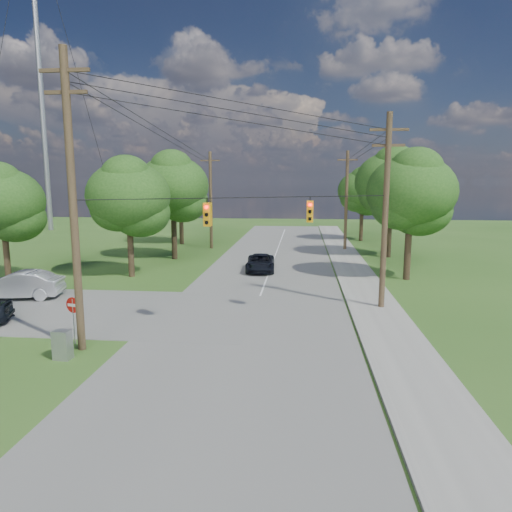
# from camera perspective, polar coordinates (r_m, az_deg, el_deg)

# --- Properties ---
(ground) EXTENTS (140.00, 140.00, 0.00)m
(ground) POSITION_cam_1_polar(r_m,az_deg,el_deg) (18.85, -8.56, -12.37)
(ground) COLOR #315B1E
(ground) RESTS_ON ground
(main_road) EXTENTS (10.00, 100.00, 0.03)m
(main_road) POSITION_cam_1_polar(r_m,az_deg,el_deg) (23.15, -0.62, -8.09)
(main_road) COLOR gray
(main_road) RESTS_ON ground
(sidewalk_east) EXTENTS (2.60, 100.00, 0.12)m
(sidewalk_east) POSITION_cam_1_polar(r_m,az_deg,el_deg) (23.39, 16.09, -8.16)
(sidewalk_east) COLOR #ADABA2
(sidewalk_east) RESTS_ON ground
(pole_sw) EXTENTS (2.00, 0.32, 12.00)m
(pole_sw) POSITION_cam_1_polar(r_m,az_deg,el_deg) (19.60, -21.95, 6.58)
(pole_sw) COLOR brown
(pole_sw) RESTS_ON ground
(pole_ne) EXTENTS (2.00, 0.32, 10.50)m
(pole_ne) POSITION_cam_1_polar(r_m,az_deg,el_deg) (25.40, 15.88, 5.63)
(pole_ne) COLOR brown
(pole_ne) RESTS_ON ground
(pole_north_e) EXTENTS (2.00, 0.32, 10.00)m
(pole_north_e) POSITION_cam_1_polar(r_m,az_deg,el_deg) (47.21, 11.22, 6.89)
(pole_north_e) COLOR brown
(pole_north_e) RESTS_ON ground
(pole_north_w) EXTENTS (2.00, 0.32, 10.00)m
(pole_north_w) POSITION_cam_1_polar(r_m,az_deg,el_deg) (47.94, -5.68, 7.05)
(pole_north_w) COLOR brown
(pole_north_w) RESTS_ON ground
(power_lines) EXTENTS (13.93, 29.62, 4.93)m
(power_lines) POSITION_cam_1_polar(r_m,az_deg,el_deg) (28.75, -0.18, 13.71)
(power_lines) COLOR black
(power_lines) RESTS_ON ground
(traffic_signals) EXTENTS (4.91, 3.27, 1.05)m
(traffic_signals) POSITION_cam_1_polar(r_m,az_deg,el_deg) (21.52, 0.66, 5.47)
(traffic_signals) COLOR orange
(traffic_signals) RESTS_ON ground
(radio_mast) EXTENTS (0.70, 0.70, 45.00)m
(radio_mast) POSITION_cam_1_polar(r_m,az_deg,el_deg) (74.41, -25.46, 20.46)
(radio_mast) COLOR #949699
(radio_mast) RESTS_ON ground
(tree_w_near) EXTENTS (6.00, 6.00, 8.40)m
(tree_w_near) POSITION_cam_1_polar(r_m,az_deg,el_deg) (34.32, -15.67, 7.24)
(tree_w_near) COLOR #433321
(tree_w_near) RESTS_ON ground
(tree_w_mid) EXTENTS (6.40, 6.40, 9.22)m
(tree_w_mid) POSITION_cam_1_polar(r_m,az_deg,el_deg) (41.58, -10.37, 8.62)
(tree_w_mid) COLOR #433321
(tree_w_mid) RESTS_ON ground
(tree_w_far) EXTENTS (6.00, 6.00, 8.73)m
(tree_w_far) POSITION_cam_1_polar(r_m,az_deg,el_deg) (51.75, -9.43, 8.37)
(tree_w_far) COLOR #433321
(tree_w_far) RESTS_ON ground
(tree_e_near) EXTENTS (6.20, 6.20, 8.81)m
(tree_e_near) POSITION_cam_1_polar(r_m,az_deg,el_deg) (33.82, 18.80, 7.63)
(tree_e_near) COLOR #433321
(tree_e_near) RESTS_ON ground
(tree_e_mid) EXTENTS (6.60, 6.60, 9.64)m
(tree_e_mid) POSITION_cam_1_polar(r_m,az_deg,el_deg) (43.71, 16.55, 8.85)
(tree_e_mid) COLOR #433321
(tree_e_mid) RESTS_ON ground
(tree_e_far) EXTENTS (5.80, 5.80, 8.32)m
(tree_e_far) POSITION_cam_1_polar(r_m,az_deg,el_deg) (55.42, 13.18, 7.96)
(tree_e_far) COLOR #433321
(tree_e_far) RESTS_ON ground
(tree_cross_n) EXTENTS (5.60, 5.60, 7.91)m
(tree_cross_n) POSITION_cam_1_polar(r_m,az_deg,el_deg) (35.90, -29.18, 5.97)
(tree_cross_n) COLOR #433321
(tree_cross_n) RESTS_ON ground
(car_cross_silver) EXTENTS (5.20, 2.59, 1.64)m
(car_cross_silver) POSITION_cam_1_polar(r_m,az_deg,el_deg) (30.64, -27.55, -3.23)
(car_cross_silver) COLOR silver
(car_cross_silver) RESTS_ON cross_road
(car_main_north) EXTENTS (2.42, 4.79, 1.30)m
(car_main_north) POSITION_cam_1_polar(r_m,az_deg,el_deg) (35.60, 0.55, -0.85)
(car_main_north) COLOR black
(car_main_north) RESTS_ON main_road
(control_cabinet) EXTENTS (0.69, 0.52, 1.18)m
(control_cabinet) POSITION_cam_1_polar(r_m,az_deg,el_deg) (19.76, -23.04, -10.17)
(control_cabinet) COLOR #949699
(control_cabinet) RESTS_ON ground
(do_not_enter_sign) EXTENTS (0.67, 0.22, 2.07)m
(do_not_enter_sign) POSITION_cam_1_polar(r_m,az_deg,el_deg) (21.10, -21.91, -6.23)
(do_not_enter_sign) COLOR #949699
(do_not_enter_sign) RESTS_ON ground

